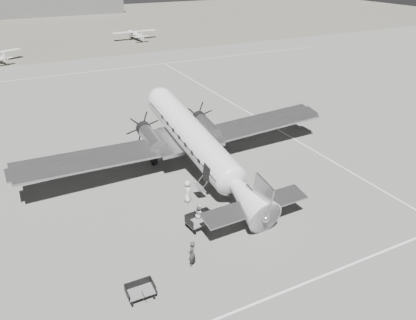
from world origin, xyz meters
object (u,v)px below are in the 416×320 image
object	(u,v)px
baggage_cart_near	(200,221)
ground_crew	(192,254)
baggage_cart_far	(140,291)
light_plane_right	(135,35)
passenger	(188,191)
hangar_main	(54,3)
ramp_agent	(199,214)
dc3_airliner	(197,144)

from	to	relation	value
baggage_cart_near	ground_crew	distance (m)	3.87
baggage_cart_far	ground_crew	bearing A→B (deg)	18.25
light_plane_right	passenger	bearing A→B (deg)	-107.82
ground_crew	passenger	distance (m)	7.19
baggage_cart_near	baggage_cart_far	bearing A→B (deg)	-149.72
baggage_cart_far	baggage_cart_near	bearing A→B (deg)	38.02
hangar_main	ramp_agent	xyz separation A→B (m)	(-8.13, -126.02, -2.48)
dc3_airliner	ground_crew	distance (m)	11.83
dc3_airliner	baggage_cart_near	bearing A→B (deg)	-116.24
dc3_airliner	ramp_agent	size ratio (longest dim) A/B	17.79
passenger	baggage_cart_far	bearing A→B (deg)	146.94
ramp_agent	ground_crew	bearing A→B (deg)	157.83
light_plane_right	baggage_cart_far	distance (m)	78.37
light_plane_right	baggage_cart_far	world-z (taller)	light_plane_right
dc3_airliner	ground_crew	size ratio (longest dim) A/B	16.96
light_plane_right	baggage_cart_far	size ratio (longest dim) A/B	6.25
ground_crew	passenger	bearing A→B (deg)	-154.74
hangar_main	dc3_airliner	size ratio (longest dim) A/B	1.44
dc3_airliner	ramp_agent	distance (m)	7.69
baggage_cart_far	ground_crew	xyz separation A→B (m)	(3.64, 1.16, 0.40)
light_plane_right	ground_crew	bearing A→B (deg)	-108.55
dc3_airliner	light_plane_right	bearing A→B (deg)	75.02
baggage_cart_near	ramp_agent	world-z (taller)	ramp_agent
hangar_main	light_plane_right	world-z (taller)	hangar_main
baggage_cart_far	dc3_airliner	bearing A→B (deg)	52.83
light_plane_right	ramp_agent	bearing A→B (deg)	-107.57
baggage_cart_near	ground_crew	bearing A→B (deg)	-130.12
hangar_main	baggage_cart_near	xyz separation A→B (m)	(-8.28, -126.42, -2.76)
passenger	dc3_airliner	bearing A→B (deg)	-29.00
passenger	ramp_agent	bearing A→B (deg)	177.46
hangar_main	passenger	bearing A→B (deg)	-93.57
ramp_agent	baggage_cart_far	bearing A→B (deg)	138.71
light_plane_right	ramp_agent	world-z (taller)	light_plane_right
hangar_main	ground_crew	world-z (taller)	hangar_main
hangar_main	passenger	xyz separation A→B (m)	(-7.68, -122.98, -2.40)
ground_crew	ramp_agent	size ratio (longest dim) A/B	1.05
ground_crew	ramp_agent	xyz separation A→B (m)	(2.24, 3.63, -0.04)
light_plane_right	ground_crew	xyz separation A→B (m)	(-19.75, -73.64, -0.19)
baggage_cart_near	ramp_agent	xyz separation A→B (m)	(0.15, 0.40, 0.28)
light_plane_right	ramp_agent	xyz separation A→B (m)	(-17.51, -70.01, -0.23)
dc3_airliner	ground_crew	xyz separation A→B (m)	(-5.31, -10.40, -1.92)
dc3_airliner	passenger	bearing A→B (deg)	-127.05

